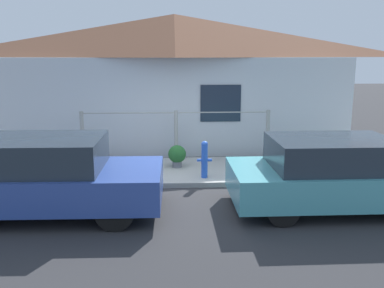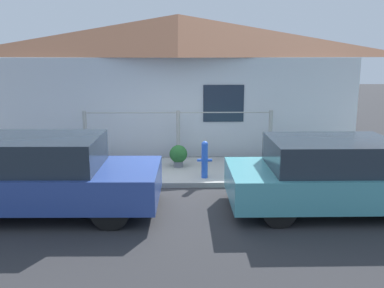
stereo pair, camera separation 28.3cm
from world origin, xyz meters
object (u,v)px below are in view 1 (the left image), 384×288
potted_plant_near_hydrant (177,155)px  fire_hydrant (204,159)px  car_left (48,176)px  car_right (336,174)px

potted_plant_near_hydrant → fire_hydrant: bearing=-57.4°
fire_hydrant → potted_plant_near_hydrant: size_ratio=1.54×
car_left → fire_hydrant: (2.92, 1.74, -0.15)m
car_left → potted_plant_near_hydrant: 3.55m
car_left → fire_hydrant: 3.41m
fire_hydrant → car_left: bearing=-149.3°
car_left → potted_plant_near_hydrant: size_ratio=7.29×
car_left → potted_plant_near_hydrant: bearing=49.7°
car_right → potted_plant_near_hydrant: size_ratio=7.32×
car_right → fire_hydrant: bearing=142.9°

